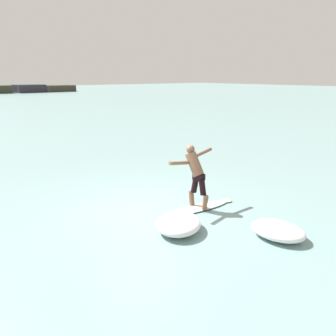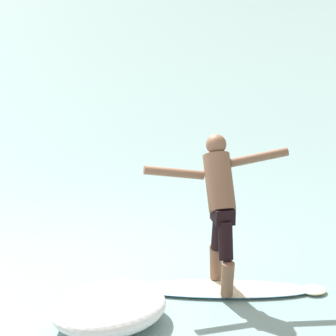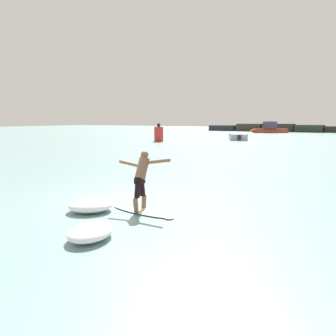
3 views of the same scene
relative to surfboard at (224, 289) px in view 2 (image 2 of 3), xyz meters
name	(u,v)px [view 2 (image 2 of 3)]	position (x,y,z in m)	size (l,w,h in m)	color
ground_plane	(108,265)	(-1.19, 0.82, -0.03)	(200.00, 200.00, 0.00)	gray
surfboard	(224,289)	(0.00, 0.00, 0.00)	(2.08, 0.71, 0.19)	beige
surfer	(220,199)	(-0.04, 0.12, 0.95)	(1.54, 0.74, 1.57)	brown
wave_foam_at_tail	(109,308)	(-1.22, -0.60, 0.14)	(1.54, 1.51, 0.34)	white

